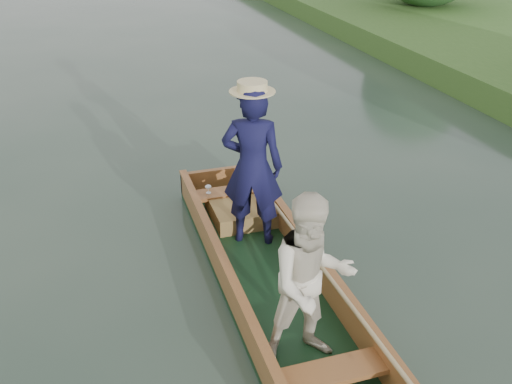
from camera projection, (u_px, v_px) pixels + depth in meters
name	position (u px, v px, depth m)	size (l,w,h in m)	color
ground	(272.00, 290.00, 6.40)	(120.00, 120.00, 0.00)	#283D30
punt	(275.00, 238.00, 6.08)	(1.12, 5.00, 2.10)	#133319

